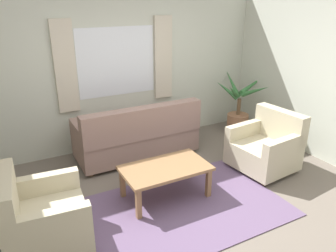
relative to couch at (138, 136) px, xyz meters
The scene contains 9 objects.
ground_plane 1.61m from the couch, 92.14° to the right, with size 6.24×6.24×0.00m, color #6B6056.
wall_back 1.16m from the couch, 94.83° to the left, with size 5.32×0.12×2.60m, color beige.
window_with_curtains 1.24m from the couch, 95.49° to the left, with size 1.98×0.07×1.40m.
area_rug 1.61m from the couch, 92.14° to the right, with size 2.44×1.62×0.01m, color #604C6B.
couch is the anchor object (origin of this frame).
armchair_left 2.22m from the couch, 139.78° to the right, with size 0.89×0.90×0.88m.
armchair_right 1.98m from the couch, 38.90° to the right, with size 0.90×0.92×0.88m.
coffee_table 1.23m from the couch, 96.69° to the right, with size 1.10×0.64×0.44m.
potted_plant 2.13m from the couch, ahead, with size 1.22×1.14×1.13m.
Camera 1 is at (-1.79, -2.93, 2.46)m, focal length 35.37 mm.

